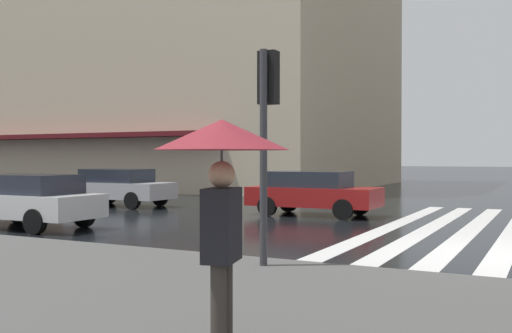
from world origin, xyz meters
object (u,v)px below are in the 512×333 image
Objects in this scene: car_white at (27,199)px; car_red at (313,192)px; pedestrian_approaching_kerb at (222,162)px; traffic_signal_post at (267,110)px; car_silver at (119,186)px.

car_white is 1.00× the size of car_red.
car_white is 12.11m from pedestrian_approaching_kerb.
car_red is at bearing 17.07° from traffic_signal_post.
pedestrian_approaching_kerb is (-4.30, -1.68, -0.79)m from traffic_signal_post.
car_silver is 18.20m from pedestrian_approaching_kerb.
traffic_signal_post reaches higher than pedestrian_approaching_kerb.
pedestrian_approaching_kerb is at bearing -137.33° from car_silver.
pedestrian_approaching_kerb is at bearing -124.64° from car_white.
car_white is at bearing 55.36° from pedestrian_approaching_kerb.
car_silver is 6.92m from car_white.
pedestrian_approaching_kerb is at bearing -158.64° from traffic_signal_post.
pedestrian_approaching_kerb is (-13.36, -4.46, 1.07)m from car_red.
car_silver is 1.00× the size of car_red.
car_silver is at bearing 49.57° from traffic_signal_post.
traffic_signal_post reaches higher than car_white.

